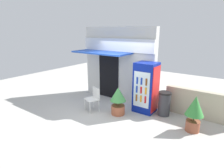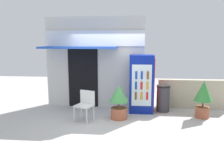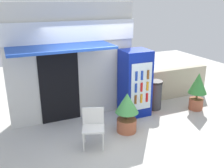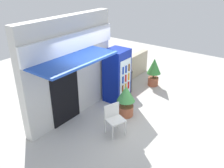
% 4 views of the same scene
% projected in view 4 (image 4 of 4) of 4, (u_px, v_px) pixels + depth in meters
% --- Properties ---
extents(ground, '(16.00, 16.00, 0.00)m').
position_uv_depth(ground, '(121.00, 122.00, 7.21)').
color(ground, beige).
extents(storefront_building, '(3.35, 1.30, 3.05)m').
position_uv_depth(storefront_building, '(70.00, 68.00, 6.94)').
color(storefront_building, silver).
rests_on(storefront_building, ground).
extents(drink_cooler, '(0.77, 0.74, 1.83)m').
position_uv_depth(drink_cooler, '(117.00, 75.00, 8.11)').
color(drink_cooler, navy).
rests_on(drink_cooler, ground).
extents(plastic_chair, '(0.59, 0.57, 0.86)m').
position_uv_depth(plastic_chair, '(114.00, 117.00, 6.55)').
color(plastic_chair, silver).
rests_on(plastic_chair, ground).
extents(potted_plant_near_shop, '(0.56, 0.56, 1.00)m').
position_uv_depth(potted_plant_near_shop, '(126.00, 99.00, 7.34)').
color(potted_plant_near_shop, '#AD5B3D').
rests_on(potted_plant_near_shop, ground).
extents(potted_plant_curbside, '(0.53, 0.53, 1.11)m').
position_uv_depth(potted_plant_curbside, '(154.00, 70.00, 9.27)').
color(potted_plant_curbside, '#995138').
rests_on(potted_plant_curbside, ground).
extents(trash_bin, '(0.43, 0.43, 0.86)m').
position_uv_depth(trash_bin, '(126.00, 81.00, 8.86)').
color(trash_bin, '#38383D').
rests_on(trash_bin, ground).
extents(stone_boundary_wall, '(2.40, 0.24, 0.97)m').
position_uv_depth(stone_boundary_wall, '(130.00, 68.00, 9.91)').
color(stone_boundary_wall, '#B7AD93').
rests_on(stone_boundary_wall, ground).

